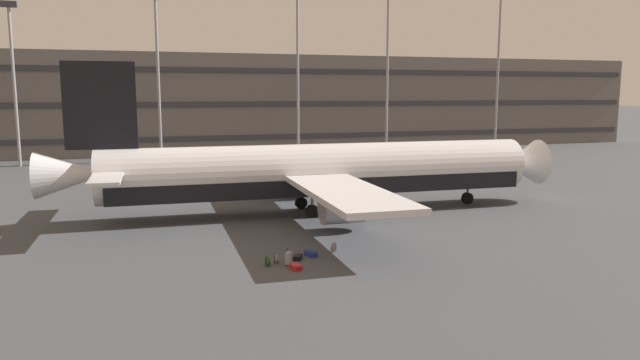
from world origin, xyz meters
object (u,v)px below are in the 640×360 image
(suitcase_red, at_px, (288,258))
(backpack_upright, at_px, (268,261))
(backpack_black, at_px, (333,247))
(airliner, at_px, (318,172))
(suitcase_orange, at_px, (298,257))
(suitcase_large, at_px, (311,254))
(suitcase_teal, at_px, (296,267))
(backpack_laid_flat, at_px, (277,259))

(suitcase_red, relative_size, backpack_upright, 1.52)
(suitcase_red, distance_m, backpack_black, 3.41)
(airliner, height_order, suitcase_orange, airliner)
(suitcase_large, bearing_deg, suitcase_teal, -124.60)
(backpack_laid_flat, bearing_deg, backpack_black, 18.68)
(suitcase_orange, xyz_separation_m, backpack_upright, (-1.75, -0.68, 0.12))
(suitcase_large, bearing_deg, backpack_laid_flat, -161.37)
(airliner, xyz_separation_m, suitcase_teal, (-5.28, -13.12, -2.83))
(backpack_black, bearing_deg, backpack_laid_flat, -161.32)
(suitcase_teal, distance_m, backpack_black, 3.80)
(suitcase_teal, relative_size, backpack_laid_flat, 1.43)
(suitcase_red, relative_size, suitcase_orange, 1.10)
(suitcase_teal, bearing_deg, backpack_laid_flat, 115.55)
(suitcase_large, relative_size, backpack_laid_flat, 1.52)
(backpack_laid_flat, bearing_deg, suitcase_orange, 14.21)
(airliner, distance_m, backpack_black, 11.21)
(backpack_black, distance_m, backpack_laid_flat, 3.67)
(suitcase_red, distance_m, backpack_upright, 1.04)
(suitcase_large, xyz_separation_m, suitcase_orange, (-0.83, -0.38, -0.02))
(backpack_upright, bearing_deg, airliner, 62.01)
(suitcase_red, bearing_deg, suitcase_large, 37.37)
(backpack_laid_flat, bearing_deg, backpack_upright, -144.74)
(suitcase_large, distance_m, backpack_laid_flat, 2.16)
(suitcase_large, height_order, suitcase_red, suitcase_red)
(backpack_upright, bearing_deg, backpack_laid_flat, 35.26)
(suitcase_large, height_order, backpack_black, backpack_black)
(suitcase_red, relative_size, backpack_laid_flat, 1.58)
(airliner, relative_size, backpack_laid_flat, 69.44)
(suitcase_red, bearing_deg, suitcase_orange, 48.10)
(suitcase_large, relative_size, suitcase_orange, 1.06)
(suitcase_orange, bearing_deg, suitcase_large, 24.72)
(backpack_upright, bearing_deg, backpack_black, 21.15)
(suitcase_large, xyz_separation_m, backpack_black, (1.43, 0.48, 0.11))
(suitcase_red, height_order, backpack_black, suitcase_red)
(backpack_upright, bearing_deg, suitcase_red, -6.44)
(airliner, relative_size, backpack_black, 66.76)
(suitcase_red, bearing_deg, backpack_upright, 173.56)
(suitcase_large, bearing_deg, airliner, 70.72)
(suitcase_teal, height_order, backpack_black, backpack_black)
(suitcase_orange, relative_size, backpack_upright, 1.39)
(suitcase_teal, height_order, suitcase_red, suitcase_red)
(suitcase_orange, bearing_deg, suitcase_red, -131.90)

